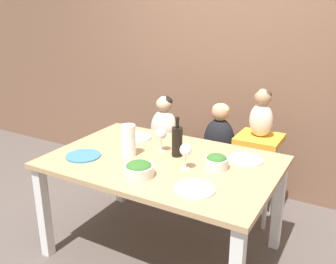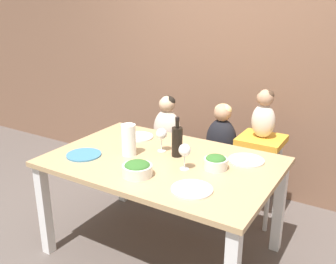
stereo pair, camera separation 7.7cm
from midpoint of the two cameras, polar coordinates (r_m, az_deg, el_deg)
name	(u,v)px [view 2 (the right image)]	position (r m, az deg, el deg)	size (l,w,h in m)	color
ground_plane	(163,249)	(2.97, -0.04, -17.48)	(14.00, 14.00, 0.00)	#564C47
wall_back	(237,51)	(3.57, 11.03, 12.08)	(10.00, 0.06, 2.70)	brown
dining_table	(162,172)	(2.63, -0.04, -6.05)	(1.56, 1.03, 0.74)	tan
chair_far_left	(167,157)	(3.55, 0.48, -3.79)	(0.41, 0.40, 0.46)	silver
chair_far_center	(220,169)	(3.33, 8.56, -5.65)	(0.41, 0.40, 0.46)	silver
chair_right_highchair	(260,156)	(3.15, 14.53, -3.63)	(0.35, 0.34, 0.75)	silver
person_child_left	(167,125)	(3.44, 0.50, 1.11)	(0.27, 0.20, 0.52)	beige
person_child_center	(222,135)	(3.21, 8.84, -0.47)	(0.27, 0.20, 0.52)	black
person_baby_right	(264,113)	(3.03, 15.12, 2.87)	(0.19, 0.14, 0.39)	beige
wine_bottle	(177,141)	(2.62, 2.24, -1.36)	(0.08, 0.08, 0.29)	black
paper_towel_roll	(129,140)	(2.64, -5.18, -1.22)	(0.10, 0.10, 0.23)	white
wine_glass_near	(185,151)	(2.41, 3.48, -2.85)	(0.08, 0.08, 0.17)	white
wine_glass_far	(162,134)	(2.69, -0.18, -0.35)	(0.08, 0.08, 0.17)	white
salad_bowl_large	(137,169)	(2.35, -3.79, -5.59)	(0.19, 0.19, 0.10)	silver
salad_bowl_small	(216,162)	(2.46, 8.17, -4.55)	(0.16, 0.16, 0.10)	silver
dinner_plate_front_left	(84,155)	(2.72, -11.91, -3.42)	(0.25, 0.25, 0.01)	teal
dinner_plate_back_left	(138,137)	(3.02, -3.88, -0.72)	(0.25, 0.25, 0.01)	silver
dinner_plate_back_right	(246,160)	(2.63, 12.65, -4.23)	(0.25, 0.25, 0.01)	silver
dinner_plate_front_right	(192,189)	(2.20, 4.67, -8.72)	(0.25, 0.25, 0.01)	silver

